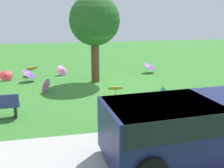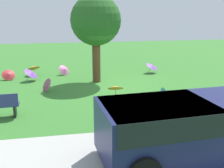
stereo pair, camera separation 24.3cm
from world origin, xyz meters
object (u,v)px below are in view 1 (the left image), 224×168
at_px(parasol_orange_0, 31,68).
at_px(parasol_pink_0, 63,70).
at_px(shade_tree, 95,21).
at_px(parasol_purple_0, 150,66).
at_px(parasol_purple_1, 30,73).
at_px(parasol_orange_1, 115,87).
at_px(parasol_pink_1, 45,85).
at_px(parasol_blue_0, 166,94).
at_px(van_dark, 189,124).
at_px(parasol_red_0, 6,75).

height_order(parasol_orange_0, parasol_pink_0, parasol_orange_0).
distance_m(shade_tree, parasol_purple_0, 4.75).
relative_size(shade_tree, parasol_orange_0, 4.45).
relative_size(parasol_purple_0, parasol_purple_1, 1.08).
distance_m(shade_tree, parasol_orange_0, 4.91).
relative_size(parasol_orange_0, parasol_orange_1, 1.32).
bearing_deg(parasol_purple_0, parasol_pink_1, 24.95).
distance_m(parasol_purple_1, parasol_pink_1, 2.35).
bearing_deg(parasol_purple_0, parasol_blue_0, 77.00).
bearing_deg(van_dark, parasol_pink_1, -60.97).
xyz_separation_m(parasol_orange_0, parasol_red_0, (1.24, 0.95, -0.15)).
xyz_separation_m(parasol_purple_1, parasol_pink_0, (-1.77, -1.16, -0.14)).
height_order(parasol_purple_0, parasol_orange_0, parasol_orange_0).
bearing_deg(parasol_pink_1, van_dark, 119.03).
xyz_separation_m(van_dark, parasol_blue_0, (-1.25, -4.35, -0.60)).
relative_size(parasol_purple_0, parasol_orange_0, 1.02).
bearing_deg(parasol_purple_1, parasol_purple_0, -174.42).
bearing_deg(parasol_red_0, parasol_orange_1, 141.01).
distance_m(parasol_orange_1, parasol_pink_1, 3.37).
height_order(shade_tree, parasol_purple_0, shade_tree).
height_order(shade_tree, parasol_orange_0, shade_tree).
relative_size(parasol_purple_0, parasol_orange_1, 1.34).
bearing_deg(parasol_orange_1, parasol_blue_0, 155.68).
bearing_deg(parasol_blue_0, parasol_orange_1, -24.32).
xyz_separation_m(shade_tree, parasol_purple_0, (-3.61, -1.45, -2.73)).
bearing_deg(parasol_red_0, parasol_blue_0, 144.60).
bearing_deg(parasol_blue_0, shade_tree, -57.80).
bearing_deg(parasol_pink_0, van_dark, 105.53).
bearing_deg(van_dark, parasol_purple_0, -104.39).
bearing_deg(parasol_red_0, shade_tree, 165.21).
distance_m(van_dark, parasol_orange_1, 5.30).
xyz_separation_m(parasol_orange_0, parasol_pink_0, (-1.81, 0.26, -0.15)).
height_order(parasol_purple_0, parasol_pink_0, parasol_purple_0).
bearing_deg(parasol_orange_0, van_dark, 114.01).
bearing_deg(parasol_purple_1, parasol_pink_0, -146.83).
xyz_separation_m(van_dark, parasol_pink_0, (2.80, -10.08, -0.59)).
bearing_deg(parasol_pink_0, parasol_orange_1, 113.38).
distance_m(van_dark, shade_tree, 8.54).
relative_size(parasol_orange_0, parasol_red_0, 1.21).
bearing_deg(shade_tree, parasol_purple_1, -12.61).
height_order(parasol_orange_0, parasol_purple_1, parasol_purple_1).
height_order(shade_tree, parasol_orange_1, shade_tree).
bearing_deg(parasol_purple_0, parasol_orange_0, -5.91).
height_order(van_dark, parasol_pink_0, van_dark).
bearing_deg(van_dark, shade_tree, -82.02).
relative_size(parasol_purple_0, parasol_pink_0, 1.21).
height_order(van_dark, parasol_orange_1, van_dark).
height_order(parasol_orange_1, parasol_pink_1, parasol_pink_1).
bearing_deg(parasol_orange_0, parasol_pink_0, 171.72).
distance_m(parasol_pink_0, parasol_blue_0, 7.02).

